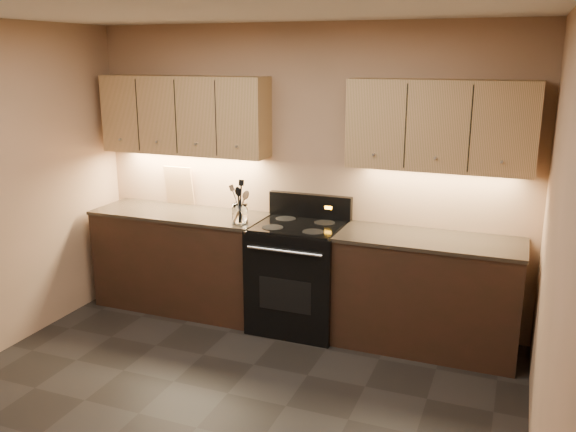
{
  "coord_description": "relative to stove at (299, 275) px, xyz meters",
  "views": [
    {
      "loc": [
        1.81,
        -3.0,
        2.33
      ],
      "look_at": [
        0.07,
        1.45,
        1.06
      ],
      "focal_mm": 38.0,
      "sensor_mm": 36.0,
      "label": 1
    }
  ],
  "objects": [
    {
      "name": "floor",
      "position": [
        -0.08,
        -1.68,
        -0.48
      ],
      "size": [
        4.0,
        4.0,
        0.0
      ],
      "primitive_type": "plane",
      "color": "black",
      "rests_on": "ground"
    },
    {
      "name": "upper_cab_right",
      "position": [
        1.1,
        0.17,
        1.32
      ],
      "size": [
        1.44,
        0.3,
        0.7
      ],
      "primitive_type": "cube",
      "color": "tan",
      "rests_on": "wall_back"
    },
    {
      "name": "wooden_spoon",
      "position": [
        -0.54,
        -0.13,
        0.61
      ],
      "size": [
        0.17,
        0.07,
        0.29
      ],
      "primitive_type": null,
      "rotation": [
        0.0,
        0.4,
        0.12
      ],
      "color": "tan",
      "rests_on": "utensil_crock"
    },
    {
      "name": "black_turner",
      "position": [
        -0.49,
        -0.15,
        0.65
      ],
      "size": [
        0.1,
        0.14,
        0.38
      ],
      "primitive_type": null,
      "rotation": [
        -0.1,
        0.05,
        0.23
      ],
      "color": "black",
      "rests_on": "utensil_crock"
    },
    {
      "name": "stove",
      "position": [
        0.0,
        0.0,
        0.0
      ],
      "size": [
        0.76,
        0.68,
        1.14
      ],
      "color": "black",
      "rests_on": "ground"
    },
    {
      "name": "utensil_crock",
      "position": [
        -0.5,
        -0.12,
        0.53
      ],
      "size": [
        0.16,
        0.16,
        0.17
      ],
      "color": "white",
      "rests_on": "counter_left"
    },
    {
      "name": "wall_right",
      "position": [
        1.92,
        -1.68,
        0.82
      ],
      "size": [
        0.04,
        4.0,
        2.6
      ],
      "primitive_type": "cube",
      "color": "tan",
      "rests_on": "ground"
    },
    {
      "name": "outlet_plate",
      "position": [
        -1.38,
        0.31,
        0.64
      ],
      "size": [
        0.08,
        0.01,
        0.12
      ],
      "primitive_type": "cube",
      "color": "#B2B5BA",
      "rests_on": "wall_back"
    },
    {
      "name": "cutting_board",
      "position": [
        -1.34,
        0.28,
        0.64
      ],
      "size": [
        0.3,
        0.08,
        0.37
      ],
      "primitive_type": "cube",
      "rotation": [
        0.15,
        0.0,
        -0.01
      ],
      "color": "tan",
      "rests_on": "counter_left"
    },
    {
      "name": "wall_back",
      "position": [
        -0.08,
        0.32,
        0.82
      ],
      "size": [
        4.0,
        0.04,
        2.6
      ],
      "primitive_type": "cube",
      "color": "tan",
      "rests_on": "ground"
    },
    {
      "name": "ceiling",
      "position": [
        -0.08,
        -1.68,
        2.12
      ],
      "size": [
        4.0,
        4.0,
        0.0
      ],
      "primitive_type": "plane",
      "rotation": [
        3.14,
        0.0,
        0.0
      ],
      "color": "silver",
      "rests_on": "wall_back"
    },
    {
      "name": "counter_left",
      "position": [
        -1.18,
        0.02,
        -0.01
      ],
      "size": [
        1.62,
        0.62,
        0.93
      ],
      "color": "black",
      "rests_on": "ground"
    },
    {
      "name": "counter_right",
      "position": [
        1.1,
        0.02,
        -0.01
      ],
      "size": [
        1.46,
        0.62,
        0.93
      ],
      "color": "black",
      "rests_on": "ground"
    },
    {
      "name": "upper_cab_left",
      "position": [
        -1.18,
        0.17,
        1.32
      ],
      "size": [
        1.6,
        0.3,
        0.7
      ],
      "primitive_type": "cube",
      "color": "tan",
      "rests_on": "wall_back"
    },
    {
      "name": "black_spoon",
      "position": [
        -0.51,
        -0.09,
        0.62
      ],
      "size": [
        0.09,
        0.14,
        0.32
      ],
      "primitive_type": null,
      "rotation": [
        0.25,
        0.09,
        -0.09
      ],
      "color": "black",
      "rests_on": "utensil_crock"
    },
    {
      "name": "steel_spatula",
      "position": [
        -0.48,
        -0.1,
        0.64
      ],
      "size": [
        0.21,
        0.11,
        0.35
      ],
      "primitive_type": null,
      "rotation": [
        0.03,
        -0.37,
        -0.2
      ],
      "color": "silver",
      "rests_on": "utensil_crock"
    }
  ]
}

